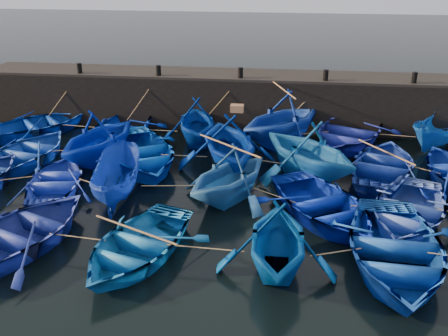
# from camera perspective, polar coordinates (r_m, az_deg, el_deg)

# --- Properties ---
(ground) EXTENTS (120.00, 120.00, 0.00)m
(ground) POSITION_cam_1_polar(r_m,az_deg,el_deg) (16.28, -1.40, -6.77)
(ground) COLOR black
(ground) RESTS_ON ground
(quay_wall) EXTENTS (26.00, 2.50, 2.50)m
(quay_wall) POSITION_cam_1_polar(r_m,az_deg,el_deg) (25.44, 2.05, 7.73)
(quay_wall) COLOR black
(quay_wall) RESTS_ON ground
(quay_top) EXTENTS (26.00, 2.50, 0.12)m
(quay_top) POSITION_cam_1_polar(r_m,az_deg,el_deg) (25.11, 2.09, 10.60)
(quay_top) COLOR black
(quay_top) RESTS_ON quay_wall
(bollard_0) EXTENTS (0.24, 0.24, 0.50)m
(bollard_0) POSITION_cam_1_polar(r_m,az_deg,el_deg) (26.12, -16.19, 10.91)
(bollard_0) COLOR black
(bollard_0) RESTS_ON quay_top
(bollard_1) EXTENTS (0.24, 0.24, 0.50)m
(bollard_1) POSITION_cam_1_polar(r_m,az_deg,el_deg) (24.84, -7.49, 11.01)
(bollard_1) COLOR black
(bollard_1) RESTS_ON quay_top
(bollard_2) EXTENTS (0.24, 0.24, 0.50)m
(bollard_2) POSITION_cam_1_polar(r_m,az_deg,el_deg) (24.17, 1.91, 10.84)
(bollard_2) COLOR black
(bollard_2) RESTS_ON quay_top
(bollard_3) EXTENTS (0.24, 0.24, 0.50)m
(bollard_3) POSITION_cam_1_polar(r_m,az_deg,el_deg) (24.15, 11.56, 10.37)
(bollard_3) COLOR black
(bollard_3) RESTS_ON quay_top
(bollard_4) EXTENTS (0.24, 0.24, 0.50)m
(bollard_4) POSITION_cam_1_polar(r_m,az_deg,el_deg) (24.78, 20.93, 9.63)
(bollard_4) COLOR black
(bollard_4) RESTS_ON quay_top
(boat_0) EXTENTS (5.96, 5.95, 1.02)m
(boat_0) POSITION_cam_1_polar(r_m,az_deg,el_deg) (25.78, -20.51, 4.71)
(boat_0) COLOR #032B91
(boat_0) RESTS_ON ground
(boat_1) EXTENTS (4.11, 5.41, 1.05)m
(boat_1) POSITION_cam_1_polar(r_m,az_deg,el_deg) (23.96, -11.88, 4.38)
(boat_1) COLOR #04259F
(boat_1) RESTS_ON ground
(boat_2) EXTENTS (4.27, 4.70, 2.13)m
(boat_2) POSITION_cam_1_polar(r_m,az_deg,el_deg) (22.85, -3.17, 5.35)
(boat_2) COLOR navy
(boat_2) RESTS_ON ground
(boat_3) EXTENTS (6.32, 6.36, 2.54)m
(boat_3) POSITION_cam_1_polar(r_m,az_deg,el_deg) (22.77, 6.71, 5.69)
(boat_3) COLOR #11359E
(boat_3) RESTS_ON ground
(boat_4) EXTENTS (6.04, 6.89, 1.19)m
(boat_4) POSITION_cam_1_polar(r_m,az_deg,el_deg) (23.60, 14.05, 4.05)
(boat_4) COLOR navy
(boat_4) RESTS_ON ground
(boat_5) EXTENTS (3.52, 4.12, 1.54)m
(boat_5) POSITION_cam_1_polar(r_m,az_deg,el_deg) (24.13, 23.24, 3.68)
(boat_5) COLOR #0C48A2
(boat_5) RESTS_ON ground
(boat_6) EXTENTS (4.25, 5.32, 0.99)m
(boat_6) POSITION_cam_1_polar(r_m,az_deg,el_deg) (22.43, -21.47, 1.76)
(boat_6) COLOR #1640AF
(boat_6) RESTS_ON ground
(boat_7) EXTENTS (5.08, 5.46, 2.34)m
(boat_7) POSITION_cam_1_polar(r_m,az_deg,el_deg) (21.25, -14.07, 3.51)
(boat_7) COLOR #001EA6
(boat_7) RESTS_ON ground
(boat_8) EXTENTS (6.35, 7.00, 1.19)m
(boat_8) POSITION_cam_1_polar(r_m,az_deg,el_deg) (20.80, -9.63, 1.76)
(boat_8) COLOR blue
(boat_8) RESTS_ON ground
(boat_9) EXTENTS (5.35, 5.78, 2.50)m
(boat_9) POSITION_cam_1_polar(r_m,az_deg,el_deg) (19.84, 0.60, 3.04)
(boat_9) COLOR navy
(boat_9) RESTS_ON ground
(boat_10) EXTENTS (6.07, 6.10, 2.43)m
(boat_10) POSITION_cam_1_polar(r_m,az_deg,el_deg) (19.43, 9.71, 2.13)
(boat_10) COLOR #135DA8
(boat_10) RESTS_ON ground
(boat_11) EXTENTS (4.89, 5.83, 1.04)m
(boat_11) POSITION_cam_1_polar(r_m,az_deg,el_deg) (20.51, 17.80, 0.36)
(boat_11) COLOR navy
(boat_11) RESTS_ON ground
(boat_14) EXTENTS (3.74, 4.64, 0.85)m
(boat_14) POSITION_cam_1_polar(r_m,az_deg,el_deg) (19.42, -18.59, -1.38)
(boat_14) COLOR blue
(boat_14) RESTS_ON ground
(boat_15) EXTENTS (2.12, 4.24, 1.57)m
(boat_15) POSITION_cam_1_polar(r_m,az_deg,el_deg) (18.13, -12.23, -1.19)
(boat_15) COLOR navy
(boat_15) RESTS_ON ground
(boat_16) EXTENTS (5.02, 5.18, 2.09)m
(boat_16) POSITION_cam_1_polar(r_m,az_deg,el_deg) (17.45, 0.56, -0.71)
(boat_16) COLOR #225D9D
(boat_16) RESTS_ON ground
(boat_17) EXTENTS (5.56, 6.10, 1.03)m
(boat_17) POSITION_cam_1_polar(r_m,az_deg,el_deg) (16.82, 11.28, -4.19)
(boat_17) COLOR #041D99
(boat_17) RESTS_ON ground
(boat_18) EXTENTS (4.91, 5.70, 1.00)m
(boat_18) POSITION_cam_1_polar(r_m,az_deg,el_deg) (17.35, 20.27, -4.46)
(boat_18) COLOR blue
(boat_18) RESTS_ON ground
(boat_21) EXTENTS (5.27, 6.07, 1.05)m
(boat_21) POSITION_cam_1_polar(r_m,az_deg,el_deg) (16.16, -22.21, -6.81)
(boat_21) COLOR navy
(boat_21) RESTS_ON ground
(boat_22) EXTENTS (4.47, 5.35, 0.95)m
(boat_22) POSITION_cam_1_polar(r_m,az_deg,el_deg) (14.71, -10.01, -8.64)
(boat_22) COLOR #1160AC
(boat_22) RESTS_ON ground
(boat_23) EXTENTS (3.42, 3.95, 2.04)m
(boat_23) POSITION_cam_1_polar(r_m,az_deg,el_deg) (13.79, 6.13, -8.09)
(boat_23) COLOR #00408B
(boat_23) RESTS_ON ground
(boat_24) EXTENTS (4.29, 5.80, 1.16)m
(boat_24) POSITION_cam_1_polar(r_m,az_deg,el_deg) (14.87, 18.90, -8.82)
(boat_24) COLOR #0C3D98
(boat_24) RESTS_ON ground
(wooden_crate) EXTENTS (0.50, 0.35, 0.27)m
(wooden_crate) POSITION_cam_1_polar(r_m,az_deg,el_deg) (19.36, 1.50, 6.84)
(wooden_crate) COLOR brown
(wooden_crate) RESTS_ON boat_9
(mooring_ropes) EXTENTS (18.65, 11.67, 2.10)m
(mooring_ropes) POSITION_cam_1_polar(r_m,az_deg,el_deg) (20.37, 0.39, 2.48)
(mooring_ropes) COLOR tan
(mooring_ropes) RESTS_ON ground
(loose_oars) EXTENTS (10.28, 11.94, 1.64)m
(loose_oars) POSITION_cam_1_polar(r_m,az_deg,el_deg) (18.19, 5.18, 2.44)
(loose_oars) COLOR #99724C
(loose_oars) RESTS_ON ground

